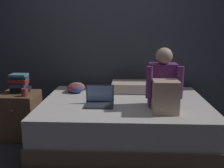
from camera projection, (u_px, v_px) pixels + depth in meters
ground_plane at (107, 149)px, 2.89m from camera, size 8.00×8.00×0.00m
wall_back at (111, 27)px, 3.76m from camera, size 5.60×0.10×2.70m
bed at (124, 120)px, 3.12m from camera, size 2.00×1.50×0.48m
nightstand at (20, 115)px, 3.17m from camera, size 0.44×0.46×0.56m
person_sitting at (164, 86)px, 2.73m from camera, size 0.39×0.44×0.66m
laptop at (99, 100)px, 2.88m from camera, size 0.32×0.23×0.22m
pillow at (132, 87)px, 3.48m from camera, size 0.56×0.36×0.13m
book_stack at (19, 83)px, 3.13m from camera, size 0.23×0.16×0.23m
mug at (25, 92)px, 2.98m from camera, size 0.08×0.08×0.09m
clothes_pile at (76, 88)px, 3.45m from camera, size 0.23×0.26×0.12m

